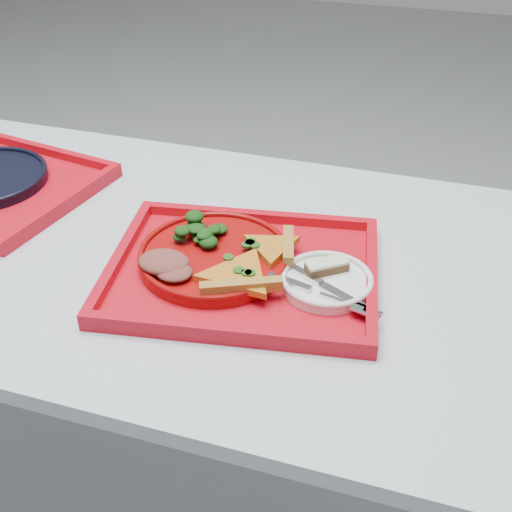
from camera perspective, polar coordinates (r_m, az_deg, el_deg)
name	(u,v)px	position (r m, az deg, el deg)	size (l,w,h in m)	color
ground	(156,482)	(1.75, -8.89, -19.22)	(10.00, 10.00, 0.00)	#96999F
table	(125,267)	(1.27, -11.58, -0.98)	(1.60, 0.80, 0.75)	silver
tray_main	(243,274)	(1.09, -1.18, -1.57)	(0.45, 0.35, 0.01)	#BA0918
dinner_plate	(214,258)	(1.11, -3.73, -0.15)	(0.26, 0.26, 0.02)	#8F0909
side_plate	(327,283)	(1.06, 6.29, -2.39)	(0.15, 0.15, 0.01)	white
pizza_slice_a	(239,273)	(1.04, -1.55, -1.50)	(0.15, 0.13, 0.02)	gold
pizza_slice_b	(271,245)	(1.10, 1.38, 0.96)	(0.11, 0.10, 0.02)	gold
salad_heap	(200,228)	(1.14, -5.04, 2.51)	(0.08, 0.07, 0.04)	black
meat_portion	(164,262)	(1.07, -8.20, -0.53)	(0.09, 0.07, 0.03)	brown
dessert_bar	(327,266)	(1.07, 6.31, -0.90)	(0.07, 0.06, 0.02)	#4B2E19
knife	(328,287)	(1.03, 6.46, -2.76)	(0.18, 0.02, 0.01)	silver
fork	(319,293)	(1.02, 5.64, -3.27)	(0.18, 0.02, 0.01)	silver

